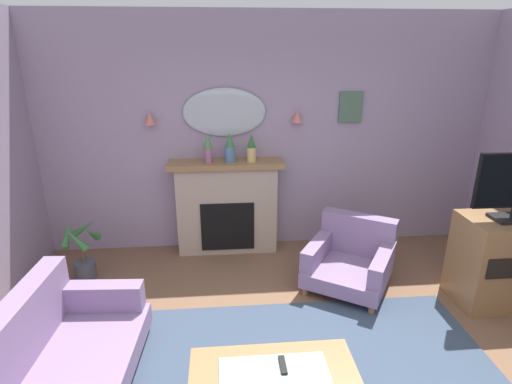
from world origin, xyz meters
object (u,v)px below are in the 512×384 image
tv_remote (283,365)px  fireplace (227,208)px  mantel_vase_centre (208,148)px  wall_mirror (224,112)px  potted_plant_small_fern (83,253)px  armchair_in_corner (351,258)px  framed_picture (351,107)px  mantel_vase_left (251,148)px  mantel_vase_right (230,149)px  coffee_table (274,382)px  wall_sconce_left (150,119)px  floral_couch (46,372)px  tv_cabinet (500,261)px  wall_sconce_right (297,116)px

tv_remote → fireplace: bearing=97.1°
mantel_vase_centre → wall_mirror: bearing=40.4°
potted_plant_small_fern → armchair_in_corner: bearing=-7.1°
wall_mirror → framed_picture: bearing=0.4°
mantel_vase_left → mantel_vase_right: bearing=-180.0°
mantel_vase_left → tv_remote: 2.63m
fireplace → coffee_table: (0.25, -2.58, -0.19)m
fireplace → wall_sconce_left: size_ratio=9.71×
fireplace → framed_picture: bearing=5.8°
tv_remote → potted_plant_small_fern: potted_plant_small_fern is taller
mantel_vase_right → floral_couch: 2.82m
fireplace → mantel_vase_centre: size_ratio=4.11×
tv_remote → coffee_table: bearing=-133.1°
framed_picture → armchair_in_corner: 1.79m
wall_mirror → coffee_table: size_ratio=0.87×
fireplace → tv_cabinet: 2.96m
tv_remote → floral_couch: size_ratio=0.09×
tv_remote → armchair_in_corner: armchair_in_corner is taller
tv_cabinet → mantel_vase_left: bearing=151.0°
mantel_vase_right → tv_cabinet: 3.03m
framed_picture → potted_plant_small_fern: framed_picture is taller
floral_couch → wall_sconce_right: bearing=48.0°
coffee_table → tv_remote: bearing=46.9°
tv_remote → tv_cabinet: size_ratio=0.18×
coffee_table → floral_couch: size_ratio=0.62×
mantel_vase_right → potted_plant_small_fern: 1.98m
armchair_in_corner → fireplace: bearing=145.6°
mantel_vase_left → wall_sconce_left: (-1.15, 0.12, 0.34)m
wall_mirror → fireplace: bearing=-90.0°
mantel_vase_right → tv_remote: size_ratio=2.15×
wall_sconce_left → framed_picture: 2.35m
framed_picture → potted_plant_small_fern: bearing=-167.6°
fireplace → tv_cabinet: (2.64, -1.33, -0.12)m
mantel_vase_centre → mantel_vase_left: size_ratio=1.01×
coffee_table → fireplace: bearing=95.5°
wall_mirror → tv_cabinet: 3.28m
fireplace → floral_couch: 2.65m
mantel_vase_left → armchair_in_corner: bearing=-40.8°
wall_sconce_right → tv_cabinet: wall_sconce_right is taller
mantel_vase_centre → floral_couch: (-1.10, -2.27, -1.02)m
coffee_table → floral_couch: (-1.55, 0.29, -0.06)m
tv_remote → wall_mirror: bearing=96.7°
potted_plant_small_fern → mantel_vase_centre: bearing=19.8°
mantel_vase_centre → mantel_vase_left: 0.50m
wall_mirror → wall_sconce_right: (0.85, -0.05, -0.05)m
mantel_vase_left → potted_plant_small_fern: bearing=-165.1°
mantel_vase_left → tv_cabinet: (2.34, -1.30, -0.87)m
tv_remote → framed_picture: bearing=66.0°
fireplace → floral_couch: fireplace is taller
framed_picture → tv_cabinet: (1.14, -1.48, -1.30)m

